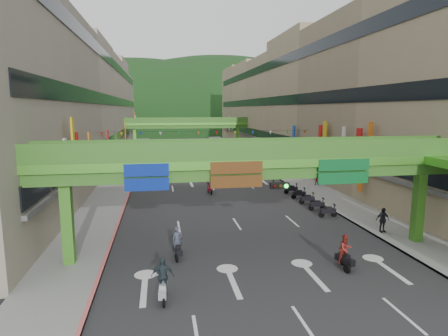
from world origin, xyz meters
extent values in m
plane|color=black|center=(0.00, 0.00, 0.00)|extent=(320.00, 320.00, 0.00)
cube|color=#28282B|center=(0.00, 50.00, 0.01)|extent=(18.00, 140.00, 0.02)
cube|color=gray|center=(-11.00, 50.00, 0.07)|extent=(4.00, 140.00, 0.15)
cube|color=gray|center=(11.00, 50.00, 0.07)|extent=(4.00, 140.00, 0.15)
cube|color=#CC5959|center=(-9.10, 50.00, 0.09)|extent=(0.20, 140.00, 0.18)
cube|color=gray|center=(9.10, 50.00, 0.09)|extent=(0.20, 140.00, 0.18)
cube|color=#9E937F|center=(-19.00, 50.00, 9.50)|extent=(12.00, 95.00, 19.00)
cube|color=black|center=(-12.95, 50.00, 4.20)|extent=(0.08, 90.25, 1.40)
cube|color=black|center=(-12.95, 50.00, 10.20)|extent=(0.08, 90.25, 1.40)
cube|color=black|center=(-12.95, 50.00, 16.20)|extent=(0.08, 90.25, 1.40)
cube|color=gray|center=(19.00, 50.00, 9.50)|extent=(12.00, 95.00, 19.00)
cube|color=black|center=(12.95, 50.00, 4.20)|extent=(0.08, 90.25, 1.40)
cube|color=black|center=(12.95, 50.00, 10.20)|extent=(0.08, 90.25, 1.40)
cube|color=black|center=(12.95, 50.00, 16.20)|extent=(0.08, 90.25, 1.40)
cube|color=#4C9E2D|center=(0.00, 6.00, 5.75)|extent=(28.00, 2.20, 0.50)
cube|color=#387223|center=(0.00, 6.00, 5.15)|extent=(28.00, 1.76, 0.70)
cube|color=#4C9E2D|center=(-11.00, 6.00, 2.40)|extent=(0.60, 0.60, 4.80)
cube|color=#4C9E2D|center=(11.00, 6.00, 2.40)|extent=(0.60, 0.60, 4.80)
cube|color=#387223|center=(0.00, 4.96, 6.55)|extent=(28.00, 0.12, 1.10)
cube|color=#387223|center=(0.00, 7.04, 6.55)|extent=(28.00, 0.12, 1.10)
cube|color=navy|center=(-6.50, 4.92, 5.15)|extent=(2.40, 0.12, 1.50)
cube|color=#593314|center=(-1.50, 4.92, 5.15)|extent=(3.00, 0.12, 1.50)
cube|color=#0C5926|center=(5.00, 4.92, 5.15)|extent=(3.20, 0.12, 1.50)
cube|color=black|center=(1.00, 4.77, 4.50)|extent=(1.10, 0.28, 0.35)
cube|color=#4C9E2D|center=(0.00, 65.00, 5.75)|extent=(28.00, 2.20, 0.50)
cube|color=#387223|center=(0.00, 65.00, 5.15)|extent=(28.00, 1.76, 0.70)
cube|color=#4C9E2D|center=(-11.00, 65.00, 2.40)|extent=(0.60, 0.60, 4.80)
cube|color=#4C9E2D|center=(11.00, 65.00, 2.40)|extent=(0.60, 0.60, 4.80)
cube|color=#387223|center=(0.00, 63.96, 6.55)|extent=(28.00, 0.12, 1.10)
cube|color=#387223|center=(0.00, 66.04, 6.55)|extent=(28.00, 0.12, 1.10)
ellipsoid|color=#1C4419|center=(-15.00, 160.00, 0.00)|extent=(168.00, 140.00, 112.00)
ellipsoid|color=#1C4419|center=(25.00, 180.00, 0.00)|extent=(208.00, 176.00, 128.00)
cylinder|color=black|center=(0.00, 30.00, 6.20)|extent=(26.00, 0.03, 0.03)
cone|color=red|center=(-12.50, 30.00, 5.95)|extent=(0.36, 0.36, 0.40)
cone|color=gold|center=(-10.23, 30.00, 5.95)|extent=(0.36, 0.36, 0.40)
cone|color=#193FB2|center=(-7.95, 30.00, 5.95)|extent=(0.36, 0.36, 0.40)
cone|color=silver|center=(-5.68, 30.00, 5.95)|extent=(0.36, 0.36, 0.40)
cone|color=#198C33|center=(-3.41, 30.00, 5.95)|extent=(0.36, 0.36, 0.40)
cone|color=orange|center=(-1.14, 30.00, 5.95)|extent=(0.36, 0.36, 0.40)
cone|color=red|center=(1.14, 30.00, 5.95)|extent=(0.36, 0.36, 0.40)
cone|color=gold|center=(3.41, 30.00, 5.95)|extent=(0.36, 0.36, 0.40)
cone|color=#193FB2|center=(5.68, 30.00, 5.95)|extent=(0.36, 0.36, 0.40)
cone|color=silver|center=(7.95, 30.00, 5.95)|extent=(0.36, 0.36, 0.40)
cone|color=#198C33|center=(10.23, 30.00, 5.95)|extent=(0.36, 0.36, 0.40)
cone|color=orange|center=(12.50, 30.00, 5.95)|extent=(0.36, 0.36, 0.40)
cube|color=black|center=(-4.87, 5.95, 0.55)|extent=(0.55, 1.34, 0.35)
cube|color=black|center=(-4.87, 5.95, 0.80)|extent=(0.38, 0.59, 0.18)
cube|color=black|center=(-4.79, 6.49, 1.05)|extent=(0.55, 0.15, 0.06)
cylinder|color=black|center=(-4.79, 6.49, 0.25)|extent=(0.18, 0.51, 0.50)
cylinder|color=black|center=(-4.96, 5.40, 0.25)|extent=(0.18, 0.51, 0.50)
imported|color=#393F50|center=(-4.87, 5.95, 1.16)|extent=(0.65, 0.48, 1.62)
cube|color=black|center=(4.27, 2.87, 0.55)|extent=(0.67, 1.35, 0.35)
cube|color=black|center=(4.27, 2.87, 0.80)|extent=(0.43, 0.61, 0.18)
cube|color=black|center=(4.41, 3.40, 1.05)|extent=(0.55, 0.20, 0.06)
cylinder|color=black|center=(4.41, 3.40, 0.25)|extent=(0.22, 0.51, 0.50)
cylinder|color=black|center=(4.13, 2.34, 0.25)|extent=(0.22, 0.51, 0.50)
imported|color=maroon|center=(4.27, 2.87, 1.18)|extent=(0.94, 0.81, 1.66)
cube|color=#9FA1A7|center=(-5.78, 1.00, 0.55)|extent=(0.44, 1.32, 0.35)
cube|color=#9FA1A7|center=(-5.78, 1.00, 0.80)|extent=(0.34, 0.57, 0.18)
cube|color=#9FA1A7|center=(-5.82, 1.55, 1.05)|extent=(0.55, 0.10, 0.06)
cylinder|color=black|center=(-5.82, 1.55, 0.25)|extent=(0.13, 0.51, 0.50)
cylinder|color=black|center=(-5.74, 0.45, 0.25)|extent=(0.13, 0.51, 0.50)
imported|color=#243137|center=(-5.78, 1.00, 1.25)|extent=(1.08, 0.51, 1.80)
cube|color=maroon|center=(-0.67, 22.96, 0.55)|extent=(0.59, 1.34, 0.35)
cube|color=maroon|center=(-0.67, 22.96, 0.80)|extent=(0.40, 0.60, 0.18)
cube|color=maroon|center=(-0.78, 23.50, 1.05)|extent=(0.55, 0.16, 0.06)
cylinder|color=black|center=(-0.78, 23.50, 0.25)|extent=(0.19, 0.51, 0.50)
cylinder|color=black|center=(-0.57, 22.42, 0.25)|extent=(0.19, 0.51, 0.50)
imported|color=#47454E|center=(-0.67, 22.96, 1.12)|extent=(0.83, 0.62, 1.53)
cube|color=black|center=(7.80, 12.57, 0.55)|extent=(1.30, 0.37, 0.35)
cube|color=black|center=(7.80, 12.57, 0.80)|extent=(0.55, 0.31, 0.18)
cube|color=black|center=(8.35, 12.58, 1.05)|extent=(0.07, 0.55, 0.06)
cylinder|color=black|center=(8.35, 12.58, 0.25)|extent=(0.50, 0.11, 0.50)
cylinder|color=black|center=(7.25, 12.56, 0.25)|extent=(0.50, 0.11, 0.50)
cube|color=black|center=(7.80, 14.77, 0.55)|extent=(1.30, 0.37, 0.35)
cube|color=black|center=(7.80, 14.77, 0.80)|extent=(0.55, 0.31, 0.18)
cube|color=black|center=(8.35, 14.78, 1.05)|extent=(0.07, 0.55, 0.06)
cylinder|color=black|center=(8.35, 14.78, 0.25)|extent=(0.50, 0.11, 0.50)
cylinder|color=black|center=(7.25, 14.76, 0.25)|extent=(0.50, 0.11, 0.50)
cube|color=black|center=(7.80, 16.97, 0.55)|extent=(1.30, 0.37, 0.35)
cube|color=black|center=(7.80, 16.97, 0.80)|extent=(0.55, 0.31, 0.18)
cube|color=black|center=(8.35, 16.98, 1.05)|extent=(0.07, 0.55, 0.06)
cylinder|color=black|center=(8.35, 16.98, 0.25)|extent=(0.50, 0.11, 0.50)
cylinder|color=black|center=(7.25, 16.96, 0.25)|extent=(0.50, 0.11, 0.50)
cube|color=black|center=(7.80, 19.17, 0.55)|extent=(1.30, 0.37, 0.35)
cube|color=black|center=(7.80, 19.17, 0.80)|extent=(0.55, 0.31, 0.18)
cube|color=black|center=(8.35, 19.18, 1.05)|extent=(0.07, 0.55, 0.06)
cylinder|color=black|center=(8.35, 19.18, 0.25)|extent=(0.50, 0.11, 0.50)
cylinder|color=black|center=(7.25, 19.16, 0.25)|extent=(0.50, 0.11, 0.50)
cube|color=black|center=(7.80, 21.37, 0.55)|extent=(1.30, 0.37, 0.35)
cube|color=black|center=(7.80, 21.37, 0.80)|extent=(0.55, 0.31, 0.18)
cube|color=black|center=(8.35, 21.38, 1.05)|extent=(0.07, 0.55, 0.06)
cylinder|color=black|center=(8.35, 21.38, 0.25)|extent=(0.50, 0.11, 0.50)
cylinder|color=black|center=(7.25, 21.36, 0.25)|extent=(0.50, 0.11, 0.50)
imported|color=#A7A7AE|center=(-3.89, 49.67, 0.66)|extent=(1.59, 4.09, 1.33)
imported|color=orange|center=(-1.08, 44.06, 0.65)|extent=(2.05, 3.97, 1.29)
imported|color=#BA102F|center=(12.20, 24.53, 0.90)|extent=(0.99, 0.83, 1.81)
imported|color=black|center=(9.80, 8.00, 0.89)|extent=(1.06, 0.47, 1.78)
imported|color=#2A2E51|center=(12.20, 31.82, 0.91)|extent=(1.01, 0.90, 1.82)
camera|label=1|loc=(-5.71, -15.52, 8.87)|focal=30.00mm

